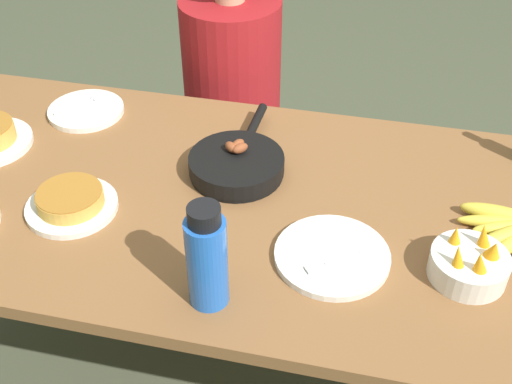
% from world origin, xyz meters
% --- Properties ---
extents(ground_plane, '(14.00, 14.00, 0.00)m').
position_xyz_m(ground_plane, '(0.00, 0.00, 0.00)').
color(ground_plane, '#474C38').
extents(dining_table, '(1.87, 0.85, 0.71)m').
position_xyz_m(dining_table, '(0.00, 0.00, 0.63)').
color(dining_table, brown).
rests_on(dining_table, ground_plane).
extents(banana_bunch, '(0.20, 0.20, 0.04)m').
position_xyz_m(banana_bunch, '(0.58, 0.01, 0.73)').
color(banana_bunch, gold).
rests_on(banana_bunch, dining_table).
extents(skillet, '(0.24, 0.38, 0.08)m').
position_xyz_m(skillet, '(-0.07, 0.10, 0.74)').
color(skillet, black).
rests_on(skillet, dining_table).
extents(frittata_plate_center, '(0.21, 0.21, 0.05)m').
position_xyz_m(frittata_plate_center, '(-0.41, -0.12, 0.73)').
color(frittata_plate_center, silver).
rests_on(frittata_plate_center, dining_table).
extents(empty_plate_far_right, '(0.25, 0.25, 0.02)m').
position_xyz_m(empty_plate_far_right, '(0.20, -0.15, 0.72)').
color(empty_plate_far_right, silver).
rests_on(empty_plate_far_right, dining_table).
extents(empty_plate_mid_edge, '(0.21, 0.21, 0.02)m').
position_xyz_m(empty_plate_mid_edge, '(-0.56, 0.28, 0.72)').
color(empty_plate_mid_edge, silver).
rests_on(empty_plate_mid_edge, dining_table).
extents(fruit_bowl_mango, '(0.16, 0.16, 0.11)m').
position_xyz_m(fruit_bowl_mango, '(0.48, -0.14, 0.75)').
color(fruit_bowl_mango, silver).
rests_on(fruit_bowl_mango, dining_table).
extents(water_bottle, '(0.08, 0.08, 0.24)m').
position_xyz_m(water_bottle, '(-0.02, -0.31, 0.82)').
color(water_bottle, blue).
rests_on(water_bottle, dining_table).
extents(person_figure, '(0.35, 0.35, 1.17)m').
position_xyz_m(person_figure, '(-0.23, 0.67, 0.49)').
color(person_figure, black).
rests_on(person_figure, ground_plane).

